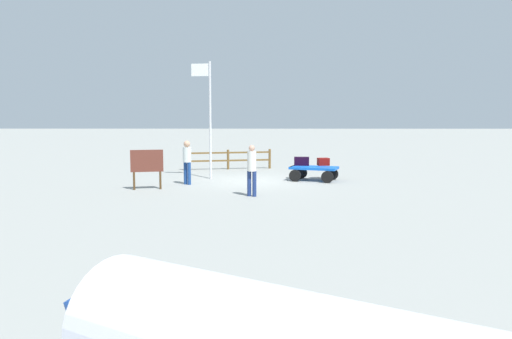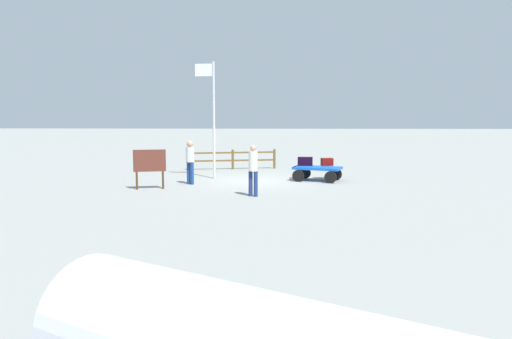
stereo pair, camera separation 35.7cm
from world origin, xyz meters
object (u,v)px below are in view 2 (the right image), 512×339
(suitcase_navy, at_px, (305,161))
(worker_lead, at_px, (253,167))
(flagpole, at_px, (212,111))
(worker_trailing, at_px, (190,158))
(signboard, at_px, (150,163))
(suitcase_grey, at_px, (327,162))
(luggage_cart, at_px, (317,171))

(suitcase_navy, bearing_deg, worker_lead, 65.46)
(worker_lead, distance_m, flagpole, 5.41)
(worker_lead, height_order, flagpole, flagpole)
(worker_trailing, relative_size, flagpole, 0.35)
(suitcase_navy, bearing_deg, worker_trailing, 19.48)
(flagpole, bearing_deg, suitcase_navy, 177.71)
(worker_lead, bearing_deg, worker_trailing, -47.73)
(signboard, bearing_deg, worker_trailing, -134.26)
(suitcase_grey, relative_size, worker_lead, 0.30)
(luggage_cart, height_order, suitcase_grey, suitcase_grey)
(worker_lead, bearing_deg, suitcase_grey, -123.26)
(suitcase_grey, distance_m, worker_trailing, 5.88)
(suitcase_grey, relative_size, flagpole, 0.11)
(suitcase_navy, height_order, signboard, signboard)
(flagpole, bearing_deg, luggage_cart, 171.83)
(worker_trailing, height_order, flagpole, flagpole)
(worker_trailing, bearing_deg, luggage_cart, -167.14)
(suitcase_navy, distance_m, worker_trailing, 4.97)
(luggage_cart, bearing_deg, worker_trailing, 12.86)
(worker_trailing, distance_m, flagpole, 2.69)
(luggage_cart, distance_m, signboard, 6.95)
(suitcase_navy, height_order, worker_trailing, worker_trailing)
(suitcase_navy, bearing_deg, signboard, 26.61)
(luggage_cart, distance_m, worker_trailing, 5.31)
(suitcase_grey, relative_size, suitcase_navy, 0.81)
(signboard, bearing_deg, luggage_cart, -158.66)
(worker_lead, relative_size, worker_trailing, 1.01)
(suitcase_navy, height_order, flagpole, flagpole)
(suitcase_grey, xyz_separation_m, flagpole, (4.93, -0.11, 2.16))
(worker_trailing, xyz_separation_m, flagpole, (-0.69, -1.81, 1.87))
(suitcase_grey, distance_m, suitcase_navy, 0.94)
(luggage_cart, bearing_deg, suitcase_grey, -131.66)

